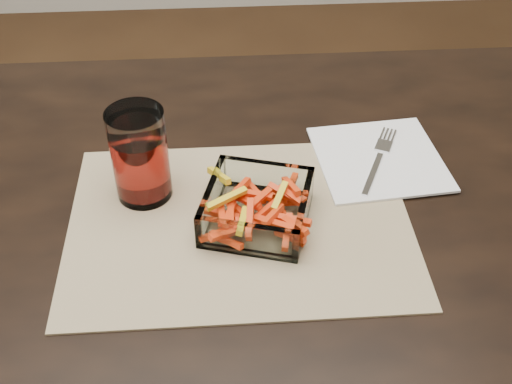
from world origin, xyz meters
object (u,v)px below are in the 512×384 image
tumbler (140,158)px  fork (379,158)px  glass_bowl (257,209)px  dining_table (204,273)px

tumbler → fork: size_ratio=0.85×
glass_bowl → tumbler: bearing=156.3°
dining_table → fork: (0.26, 0.12, 0.10)m
tumbler → glass_bowl: bearing=-23.7°
dining_table → tumbler: bearing=136.1°
fork → glass_bowl: bearing=-123.3°
tumbler → fork: (0.34, 0.05, -0.06)m
dining_table → tumbler: tumbler is taller
fork → dining_table: bearing=-129.9°
dining_table → tumbler: (-0.08, 0.07, 0.15)m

